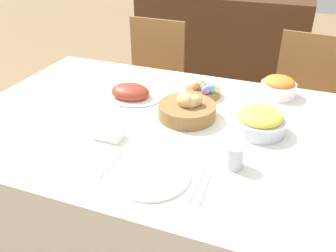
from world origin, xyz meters
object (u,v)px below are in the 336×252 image
(bread_basket, at_px, (187,108))
(ham_platter, at_px, (130,93))
(sideboard, at_px, (220,47))
(carrot_bowl, at_px, (278,87))
(egg_basket, at_px, (203,91))
(knife, at_px, (196,187))
(butter_dish, at_px, (108,135))
(chair_far_left, at_px, (151,80))
(drinking_cup, at_px, (234,156))
(spoon, at_px, (204,189))
(pineapple_bowl, at_px, (259,121))
(chair_far_right, at_px, (302,103))
(fork, at_px, (110,166))
(dinner_plate, at_px, (151,175))

(bread_basket, relative_size, ham_platter, 0.85)
(sideboard, height_order, carrot_bowl, sideboard)
(egg_basket, bearing_deg, knife, -76.05)
(sideboard, height_order, butter_dish, sideboard)
(chair_far_left, relative_size, egg_basket, 5.12)
(chair_far_left, height_order, egg_basket, chair_far_left)
(carrot_bowl, height_order, drinking_cup, carrot_bowl)
(spoon, distance_m, butter_dish, 0.49)
(knife, height_order, butter_dish, butter_dish)
(sideboard, height_order, egg_basket, sideboard)
(sideboard, distance_m, drinking_cup, 2.25)
(bread_basket, xyz_separation_m, pineapple_bowl, (0.32, -0.01, 0.00))
(ham_platter, height_order, drinking_cup, drinking_cup)
(chair_far_left, distance_m, bread_basket, 1.05)
(chair_far_right, bearing_deg, fork, -109.87)
(knife, bearing_deg, dinner_plate, -177.74)
(sideboard, xyz_separation_m, butter_dish, (0.03, -2.14, 0.28))
(chair_far_left, relative_size, pineapple_bowl, 4.13)
(pineapple_bowl, bearing_deg, carrot_bowl, 84.28)
(fork, distance_m, spoon, 0.36)
(spoon, bearing_deg, fork, 177.74)
(dinner_plate, bearing_deg, spoon, 0.00)
(ham_platter, bearing_deg, knife, -47.15)
(sideboard, distance_m, ham_platter, 1.79)
(egg_basket, bearing_deg, pineapple_bowl, -38.94)
(chair_far_right, relative_size, drinking_cup, 10.31)
(pineapple_bowl, distance_m, knife, 0.47)
(ham_platter, bearing_deg, chair_far_right, 41.95)
(knife, xyz_separation_m, spoon, (0.03, 0.00, 0.00))
(drinking_cup, bearing_deg, knife, -120.15)
(ham_platter, bearing_deg, egg_basket, 24.00)
(egg_basket, xyz_separation_m, drinking_cup, (0.27, -0.54, 0.02))
(knife, bearing_deg, bread_basket, 113.73)
(carrot_bowl, xyz_separation_m, fork, (-0.51, -0.83, -0.05))
(sideboard, bearing_deg, fork, -86.88)
(egg_basket, relative_size, dinner_plate, 0.64)
(dinner_plate, height_order, butter_dish, butter_dish)
(fork, bearing_deg, pineapple_bowl, 45.56)
(butter_dish, bearing_deg, pineapple_bowl, 25.32)
(spoon, relative_size, drinking_cup, 1.97)
(chair_far_right, height_order, egg_basket, chair_far_right)
(ham_platter, distance_m, butter_dish, 0.38)
(chair_far_right, relative_size, knife, 5.24)
(spoon, bearing_deg, pineapple_bowl, 73.48)
(bread_basket, relative_size, spoon, 1.50)
(chair_far_left, bearing_deg, drinking_cup, -52.32)
(chair_far_right, bearing_deg, butter_dish, -116.94)
(chair_far_right, relative_size, ham_platter, 2.97)
(chair_far_right, xyz_separation_m, ham_platter, (-0.84, -0.75, 0.26))
(knife, bearing_deg, chair_far_right, 78.12)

